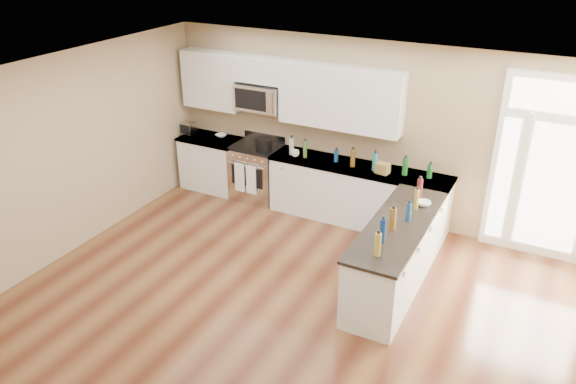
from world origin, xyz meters
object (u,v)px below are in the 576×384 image
at_px(stockpot, 264,144).
at_px(kitchen_range, 257,172).
at_px(toaster_oven, 188,128).
at_px(peninsula_cabinet, 396,258).

bearing_deg(stockpot, kitchen_range, 156.65).
xyz_separation_m(stockpot, toaster_oven, (-1.57, 0.08, -0.01)).
xyz_separation_m(peninsula_cabinet, kitchen_range, (-2.90, 1.45, 0.04)).
height_order(peninsula_cabinet, stockpot, stockpot).
bearing_deg(toaster_oven, peninsula_cabinet, -15.16).
bearing_deg(peninsula_cabinet, kitchen_range, 153.46).
bearing_deg(peninsula_cabinet, stockpot, 153.24).
xyz_separation_m(kitchen_range, stockpot, (0.20, -0.09, 0.58)).
bearing_deg(peninsula_cabinet, toaster_oven, 161.40).
height_order(kitchen_range, stockpot, stockpot).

